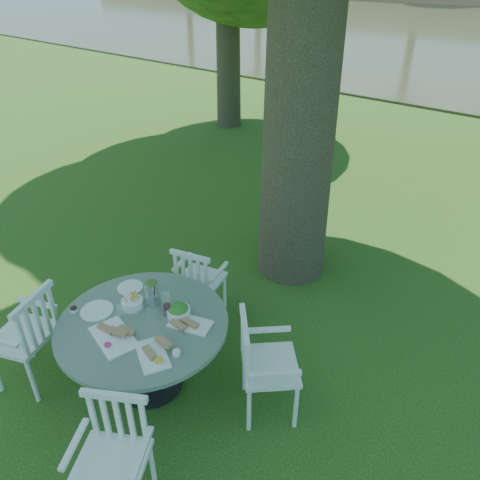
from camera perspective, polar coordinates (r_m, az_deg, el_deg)
name	(u,v)px	position (r m, az deg, el deg)	size (l,w,h in m)	color
ground	(228,316)	(5.00, -1.42, -9.29)	(140.00, 140.00, 0.00)	#173A0C
table	(144,335)	(4.01, -11.60, -11.25)	(1.39, 1.39, 0.72)	black
chair_ne	(259,360)	(3.78, 2.28, -14.45)	(0.64, 0.65, 0.93)	white
chair_nw	(197,278)	(4.71, -5.31, -4.67)	(0.51, 0.49, 0.84)	white
chair_sw	(30,332)	(4.35, -24.19, -10.22)	(0.60, 0.62, 0.96)	white
chair_se	(115,445)	(3.44, -14.99, -22.97)	(0.60, 0.59, 0.89)	white
tableware	(146,312)	(3.94, -11.38, -8.60)	(1.12, 0.80, 0.22)	white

